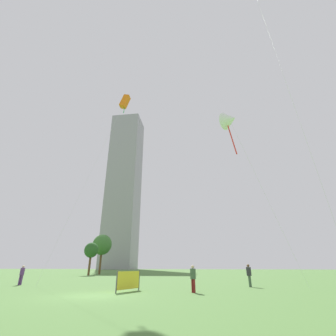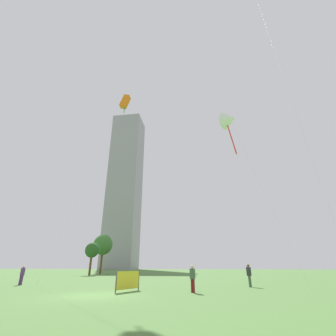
# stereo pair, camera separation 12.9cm
# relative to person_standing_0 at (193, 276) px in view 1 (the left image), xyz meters

# --- Properties ---
(ground) EXTENTS (280.00, 280.00, 0.00)m
(ground) POSITION_rel_person_standing_0_xyz_m (-5.67, -2.95, -0.98)
(ground) COLOR #4C7538
(person_standing_0) EXTENTS (0.38, 0.38, 1.69)m
(person_standing_0) POSITION_rel_person_standing_0_xyz_m (0.00, 0.00, 0.00)
(person_standing_0) COLOR maroon
(person_standing_0) RESTS_ON ground
(person_standing_1) EXTENTS (0.40, 0.40, 1.78)m
(person_standing_1) POSITION_rel_person_standing_0_xyz_m (4.24, 5.54, 0.05)
(person_standing_1) COLOR #3F593F
(person_standing_1) RESTS_ON ground
(person_standing_2) EXTENTS (0.38, 0.38, 1.70)m
(person_standing_2) POSITION_rel_person_standing_0_xyz_m (-16.53, 3.68, 0.00)
(person_standing_2) COLOR #593372
(person_standing_2) RESTS_ON ground
(kite_flying_0) EXTENTS (6.10, 5.04, 15.06)m
(kite_flying_0) POSITION_rel_person_standing_0_xyz_m (3.76, 1.67, 13.15)
(kite_flying_0) COLOR silver
(kite_flying_0) RESTS_ON ground
(kite_flying_1) EXTENTS (4.98, 6.27, 24.70)m
(kite_flying_1) POSITION_rel_person_standing_0_xyz_m (-9.78, 8.48, 22.56)
(kite_flying_1) COLOR silver
(kite_flying_1) RESTS_ON ground
(park_tree_1) EXTENTS (4.27, 4.27, 8.44)m
(park_tree_1) POSITION_rel_person_standing_0_xyz_m (-24.10, 35.01, 5.19)
(park_tree_1) COLOR brown
(park_tree_1) RESTS_ON ground
(park_tree_2) EXTENTS (2.70, 2.70, 6.05)m
(park_tree_2) POSITION_rel_person_standing_0_xyz_m (-23.05, 28.35, 3.55)
(park_tree_2) COLOR brown
(park_tree_2) RESTS_ON ground
(distant_highrise_0) EXTENTS (19.63, 18.68, 99.06)m
(distant_highrise_0) POSITION_rel_person_standing_0_xyz_m (-54.86, 119.89, 48.55)
(distant_highrise_0) COLOR #939399
(distant_highrise_0) RESTS_ON ground
(event_banner) EXTENTS (0.90, 2.35, 1.34)m
(event_banner) POSITION_rel_person_standing_0_xyz_m (-4.52, -0.14, -0.27)
(event_banner) COLOR #4C4C4C
(event_banner) RESTS_ON ground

